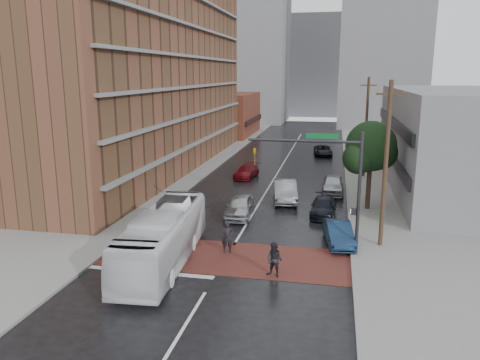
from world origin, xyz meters
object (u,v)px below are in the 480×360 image
(car_parked_mid, at_px, (323,207))
(car_travel_c, at_px, (246,172))
(pedestrian_b, at_px, (274,260))
(car_travel_a, at_px, (240,206))
(transit_bus, at_px, (163,237))
(car_travel_b, at_px, (285,191))
(car_parked_near, at_px, (339,233))
(suv_travel, at_px, (323,151))
(car_parked_far, at_px, (333,185))
(pedestrian_a, at_px, (227,237))

(car_parked_mid, bearing_deg, car_travel_c, 127.05)
(pedestrian_b, distance_m, car_travel_a, 10.61)
(transit_bus, height_order, car_travel_b, transit_bus)
(pedestrian_b, xyz_separation_m, car_parked_near, (3.27, 5.50, -0.23))
(suv_travel, distance_m, car_parked_near, 32.22)
(transit_bus, distance_m, car_travel_a, 9.70)
(car_parked_mid, height_order, car_parked_far, car_parked_far)
(car_parked_near, relative_size, car_parked_far, 0.90)
(transit_bus, xyz_separation_m, pedestrian_a, (3.10, 2.24, -0.56))
(pedestrian_a, height_order, suv_travel, pedestrian_a)
(transit_bus, bearing_deg, suv_travel, 73.91)
(transit_bus, height_order, car_travel_a, transit_bus)
(car_travel_b, height_order, car_parked_far, car_travel_b)
(car_parked_mid, bearing_deg, car_parked_near, -77.60)
(car_parked_far, bearing_deg, suv_travel, 94.06)
(transit_bus, relative_size, suv_travel, 2.30)
(suv_travel, xyz_separation_m, car_parked_near, (1.91, -32.16, 0.04))
(transit_bus, relative_size, car_travel_c, 2.51)
(pedestrian_a, distance_m, car_parked_mid, 10.24)
(pedestrian_a, height_order, pedestrian_b, pedestrian_a)
(car_travel_b, bearing_deg, car_parked_near, -74.12)
(car_travel_a, height_order, car_parked_near, car_travel_a)
(pedestrian_a, bearing_deg, car_parked_far, 51.67)
(pedestrian_a, relative_size, suv_travel, 0.41)
(car_travel_c, distance_m, car_parked_mid, 13.98)
(car_parked_near, height_order, car_parked_mid, car_parked_near)
(car_travel_c, xyz_separation_m, suv_travel, (7.22, 14.72, 0.03))
(pedestrian_b, height_order, car_parked_mid, pedestrian_b)
(car_parked_near, xyz_separation_m, car_parked_far, (-0.48, 12.71, 0.11))
(car_travel_b, bearing_deg, suv_travel, 75.08)
(car_parked_mid, distance_m, car_parked_far, 6.74)
(pedestrian_a, relative_size, car_parked_near, 0.45)
(transit_bus, xyz_separation_m, car_travel_b, (5.18, 14.36, -0.66))
(suv_travel, bearing_deg, transit_bus, -107.21)
(pedestrian_b, bearing_deg, suv_travel, 107.97)
(car_travel_a, distance_m, suv_travel, 28.27)
(suv_travel, bearing_deg, pedestrian_b, -97.73)
(pedestrian_a, distance_m, pedestrian_b, 4.16)
(car_parked_mid, bearing_deg, suv_travel, 93.78)
(car_parked_far, bearing_deg, car_parked_near, -87.95)
(transit_bus, bearing_deg, pedestrian_a, 31.35)
(suv_travel, height_order, car_parked_near, car_parked_near)
(car_parked_far, bearing_deg, car_travel_a, -128.70)
(pedestrian_b, relative_size, suv_travel, 0.39)
(car_travel_a, bearing_deg, transit_bus, -106.69)
(car_travel_c, bearing_deg, pedestrian_b, -68.78)
(car_travel_b, bearing_deg, pedestrian_b, -94.84)
(pedestrian_a, bearing_deg, suv_travel, 65.26)
(pedestrian_b, height_order, car_travel_b, pedestrian_b)
(car_travel_b, relative_size, car_travel_c, 1.20)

